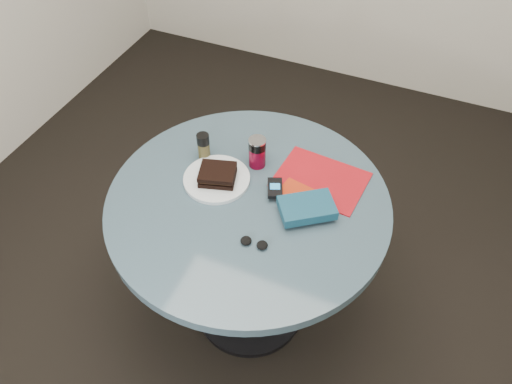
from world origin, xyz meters
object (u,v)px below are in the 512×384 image
at_px(novel, 307,208).
at_px(table, 249,228).
at_px(plate, 217,179).
at_px(sandwich, 218,175).
at_px(pepper_grinder, 204,146).
at_px(mp3_player, 275,188).
at_px(magazine, 321,180).
at_px(red_book, 300,196).
at_px(soda_can, 257,152).
at_px(headphones, 254,243).

bearing_deg(novel, table, 148.19).
relative_size(plate, sandwich, 1.59).
bearing_deg(pepper_grinder, mp3_player, -12.44).
height_order(magazine, red_book, red_book).
relative_size(plate, soda_can, 2.00).
height_order(red_book, headphones, headphones).
distance_m(table, magazine, 0.32).
bearing_deg(mp3_player, plate, -173.25).
xyz_separation_m(table, soda_can, (-0.04, 0.18, 0.22)).
bearing_deg(sandwich, mp3_player, 8.26).
xyz_separation_m(plate, mp3_player, (0.22, 0.03, 0.02)).
bearing_deg(pepper_grinder, red_book, -8.24).
bearing_deg(table, soda_can, 102.85).
bearing_deg(red_book, table, -144.65).
relative_size(sandwich, novel, 0.83).
xyz_separation_m(table, plate, (-0.14, 0.04, 0.17)).
distance_m(plate, sandwich, 0.03).
distance_m(novel, headphones, 0.22).
bearing_deg(red_book, pepper_grinder, -177.41).
relative_size(table, pepper_grinder, 9.30).
bearing_deg(magazine, pepper_grinder, -167.76).
height_order(soda_can, red_book, soda_can).
xyz_separation_m(novel, mp3_player, (-0.14, 0.05, -0.01)).
distance_m(soda_can, red_book, 0.23).
height_order(table, plate, plate).
bearing_deg(soda_can, novel, -32.93).
bearing_deg(magazine, headphones, -101.24).
xyz_separation_m(table, headphones, (0.10, -0.17, 0.17)).
height_order(table, pepper_grinder, pepper_grinder).
xyz_separation_m(plate, pepper_grinder, (-0.10, 0.09, 0.05)).
height_order(plate, red_book, red_book).
height_order(sandwich, soda_can, soda_can).
bearing_deg(plate, sandwich, -32.18).
bearing_deg(headphones, sandwich, 137.99).
bearing_deg(novel, magazine, 56.63).
xyz_separation_m(pepper_grinder, novel, (0.45, -0.12, -0.02)).
bearing_deg(sandwich, soda_can, 56.27).
bearing_deg(red_book, headphones, -94.33).
xyz_separation_m(sandwich, red_book, (0.30, 0.04, -0.03)).
relative_size(pepper_grinder, mp3_player, 1.04).
distance_m(table, red_book, 0.25).
bearing_deg(pepper_grinder, plate, -44.07).
distance_m(red_book, headphones, 0.26).
height_order(table, magazine, magazine).
relative_size(soda_can, novel, 0.66).
xyz_separation_m(pepper_grinder, mp3_player, (0.31, -0.07, -0.03)).
relative_size(table, sandwich, 6.61).
relative_size(plate, headphones, 2.56).
xyz_separation_m(novel, headphones, (-0.11, -0.19, -0.03)).
distance_m(pepper_grinder, magazine, 0.45).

